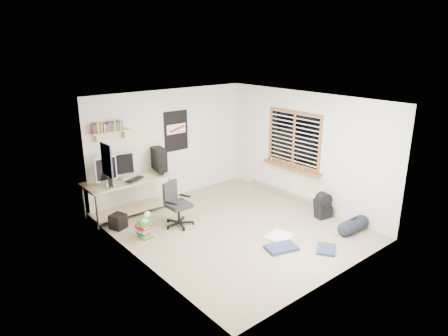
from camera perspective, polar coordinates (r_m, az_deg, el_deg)
floor at (r=7.90m, az=1.63°, el=-8.66°), size 4.00×4.50×0.01m
ceiling at (r=7.15m, az=1.81°, el=9.66°), size 4.00×4.50×0.01m
back_wall at (r=9.18m, az=-7.65°, el=3.33°), size 4.00×0.01×2.50m
left_wall at (r=6.36m, az=-12.00°, el=-3.48°), size 0.01×4.50×2.50m
right_wall at (r=8.84m, az=11.53°, el=2.56°), size 0.01×4.50×2.50m
desk at (r=8.66m, az=-13.50°, el=-4.06°), size 1.80×0.84×0.81m
monitor_left at (r=8.11m, az=-16.50°, el=-0.65°), size 0.45×0.13×0.49m
monitor_right at (r=8.38m, az=-14.17°, el=0.07°), size 0.44×0.18×0.47m
pc_tower at (r=8.79m, az=-9.26°, el=1.27°), size 0.31×0.50×0.49m
keyboard at (r=8.32m, az=-12.65°, el=-1.58°), size 0.45×0.29×0.02m
speaker_left at (r=8.01m, az=-15.92°, el=-2.02°), size 0.11×0.11×0.17m
speaker_right at (r=8.49m, az=-8.96°, el=-0.40°), size 0.11×0.11×0.18m
office_chair at (r=7.89m, az=-6.53°, el=-4.89°), size 0.76×0.76×0.90m
wall_shelf at (r=8.30m, az=-15.88°, el=5.04°), size 0.80×0.22×0.24m
poster_back_wall at (r=9.16m, az=-6.85°, el=5.27°), size 0.62×0.03×0.92m
poster_left_wall at (r=7.32m, az=-16.44°, el=1.07°), size 0.02×0.42×0.60m
window at (r=8.93m, az=9.89°, el=4.14°), size 0.10×1.50×1.26m
baseboard_heater at (r=9.34m, az=9.47°, el=-3.98°), size 0.08×2.50×0.18m
backpack at (r=8.55m, az=13.93°, el=-5.57°), size 0.37×0.32×0.44m
duffel_bag at (r=8.09m, az=17.99°, el=-7.80°), size 0.28×0.28×0.54m
tshirt at (r=7.62m, az=7.89°, el=-9.68°), size 0.57×0.51×0.04m
jeans_a at (r=7.23m, az=8.19°, el=-11.21°), size 0.62×0.48×0.06m
jeans_b at (r=7.35m, az=14.38°, el=-11.18°), size 0.52×0.49×0.05m
book_stack at (r=7.63m, az=-11.32°, el=-8.76°), size 0.57×0.51×0.33m
desk_lamp at (r=7.52m, az=-11.21°, el=-7.21°), size 0.16×0.23×0.21m
subwoofer at (r=8.12m, az=-14.89°, el=-7.41°), size 0.34×0.34×0.30m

